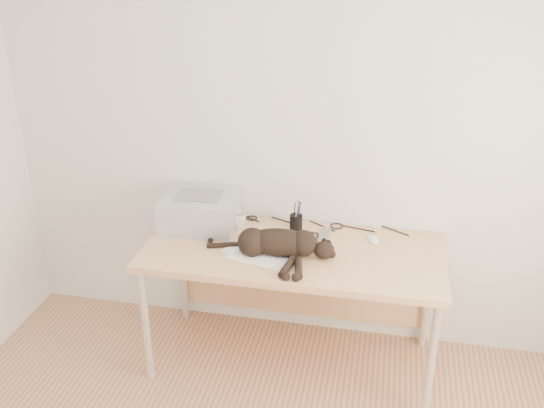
% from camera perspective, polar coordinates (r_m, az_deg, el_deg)
% --- Properties ---
extents(wall_back, '(3.50, 0.00, 3.50)m').
position_cam_1_polar(wall_back, '(3.35, 3.20, 7.11)').
color(wall_back, silver).
rests_on(wall_back, floor).
extents(desk, '(1.60, 0.70, 0.74)m').
position_cam_1_polar(desk, '(3.38, 2.22, -5.55)').
color(desk, '#E5B486').
rests_on(desk, floor).
extents(printer, '(0.43, 0.37, 0.20)m').
position_cam_1_polar(printer, '(3.47, -6.80, -0.62)').
color(printer, '#A9A9AE').
rests_on(printer, desk).
extents(papers, '(0.39, 0.33, 0.01)m').
position_cam_1_polar(papers, '(3.20, -1.33, -4.64)').
color(papers, white).
rests_on(papers, desk).
extents(cat, '(0.69, 0.32, 0.16)m').
position_cam_1_polar(cat, '(3.15, 0.35, -3.78)').
color(cat, black).
rests_on(cat, desk).
extents(mug, '(0.13, 0.13, 0.09)m').
position_cam_1_polar(mug, '(3.46, -3.17, -1.53)').
color(mug, white).
rests_on(mug, desk).
extents(pen_cup, '(0.07, 0.07, 0.18)m').
position_cam_1_polar(pen_cup, '(3.41, 2.27, -1.77)').
color(pen_cup, black).
rests_on(pen_cup, desk).
extents(remote_grey, '(0.05, 0.18, 0.02)m').
position_cam_1_polar(remote_grey, '(3.37, 5.00, -3.01)').
color(remote_grey, gray).
rests_on(remote_grey, desk).
extents(remote_black, '(0.05, 0.17, 0.02)m').
position_cam_1_polar(remote_black, '(3.32, 3.76, -3.43)').
color(remote_black, black).
rests_on(remote_black, desk).
extents(mouse, '(0.08, 0.12, 0.03)m').
position_cam_1_polar(mouse, '(3.37, 9.51, -3.12)').
color(mouse, white).
rests_on(mouse, desk).
extents(cable_tangle, '(1.36, 0.08, 0.01)m').
position_cam_1_polar(cable_tangle, '(3.51, 2.86, -1.77)').
color(cable_tangle, black).
rests_on(cable_tangle, desk).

